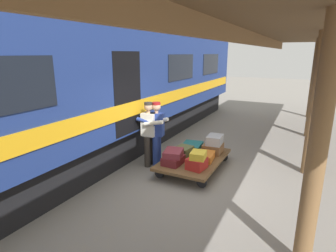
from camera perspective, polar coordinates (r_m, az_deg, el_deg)
name	(u,v)px	position (r m, az deg, el deg)	size (l,w,h in m)	color
ground_plane	(203,184)	(6.47, 7.27, -11.86)	(60.00, 60.00, 0.00)	gray
platform_canopy	(325,30)	(5.48, 29.83, 17.00)	(3.20, 18.31, 3.56)	brown
train_car	(81,86)	(7.71, -17.58, 7.96)	(3.02, 17.91, 4.00)	navy
luggage_cart	(194,159)	(7.12, 5.45, -6.92)	(1.34, 2.19, 0.31)	brown
suitcase_olive_duffel	(183,151)	(7.16, 3.23, -5.30)	(0.38, 0.47, 0.25)	brown
suitcase_maroon_trunk	(173,160)	(6.66, 1.11, -7.13)	(0.41, 0.54, 0.19)	maroon
suitcase_brown_leather	(213,148)	(7.50, 9.34, -4.58)	(0.48, 0.54, 0.24)	brown
suitcase_red_plastic	(197,163)	(6.43, 6.00, -7.74)	(0.38, 0.44, 0.25)	#AD231E
suitcase_teal_softside	(192,146)	(7.70, 5.04, -4.21)	(0.51, 0.63, 0.16)	#1E666B
suitcase_orange_carryall	(205,157)	(6.97, 7.79, -6.32)	(0.38, 0.60, 0.17)	#CC6B23
suitcase_yellow_case	(198,155)	(6.34, 6.33, -6.06)	(0.33, 0.40, 0.17)	gold
suitcase_gray_aluminum	(215,140)	(7.43, 9.74, -2.84)	(0.38, 0.52, 0.24)	#9EA0A5
suitcase_burgundy_valise	(173,153)	(6.63, 1.11, -5.67)	(0.42, 0.54, 0.15)	maroon
porter_in_overalls	(156,132)	(7.14, -2.52, -1.18)	(0.71, 0.50, 1.70)	navy
porter_by_door	(149,132)	(7.12, -3.89, -1.25)	(0.68, 0.45, 1.70)	#332D28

